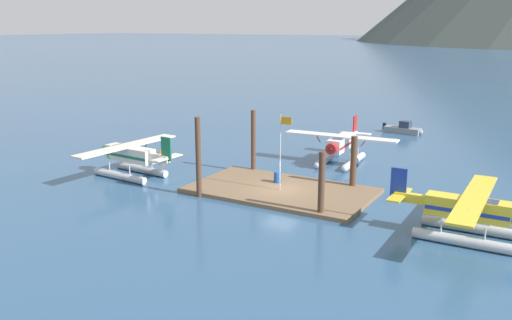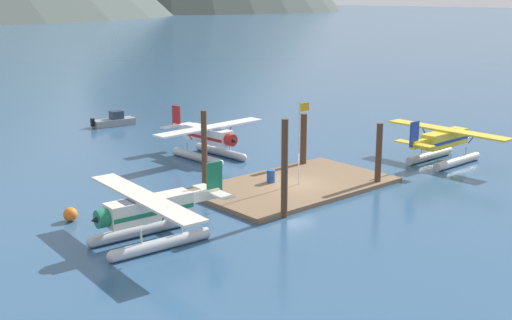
{
  "view_description": "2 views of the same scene",
  "coord_description": "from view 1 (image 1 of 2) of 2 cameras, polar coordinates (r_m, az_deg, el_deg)",
  "views": [
    {
      "loc": [
        18.23,
        -35.32,
        12.44
      ],
      "look_at": [
        -2.42,
        0.38,
        2.16
      ],
      "focal_mm": 38.16,
      "sensor_mm": 36.0,
      "label": 1
    },
    {
      "loc": [
        -30.61,
        -30.97,
        12.98
      ],
      "look_at": [
        -1.0,
        2.89,
        1.6
      ],
      "focal_mm": 46.01,
      "sensor_mm": 36.0,
      "label": 2
    }
  ],
  "objects": [
    {
      "name": "piling_far_left",
      "position": [
        46.52,
        -0.29,
        1.94
      ],
      "size": [
        0.4,
        0.4,
        5.44
      ],
      "primitive_type": "cylinder",
      "color": "#4C3323",
      "rests_on": "ground"
    },
    {
      "name": "piling_near_left",
      "position": [
        40.0,
        -6.06,
        0.26
      ],
      "size": [
        0.4,
        0.4,
        5.99
      ],
      "primitive_type": "cylinder",
      "color": "#4C3323",
      "rests_on": "ground"
    },
    {
      "name": "seaplane_cream_port_aft",
      "position": [
        46.79,
        -13.07,
        0.2
      ],
      "size": [
        7.97,
        10.47,
        3.84
      ],
      "color": "#B7BABF",
      "rests_on": "ground"
    },
    {
      "name": "piling_near_right",
      "position": [
        36.1,
        6.88,
        -2.56
      ],
      "size": [
        0.44,
        0.44,
        4.43
      ],
      "primitive_type": "cylinder",
      "color": "#4C3323",
      "rests_on": "ground"
    },
    {
      "name": "ground_plane",
      "position": [
        41.65,
        2.63,
        -3.4
      ],
      "size": [
        1200.0,
        1200.0,
        0.0
      ],
      "primitive_type": "plane",
      "color": "#2D5175"
    },
    {
      "name": "boat_grey_open_north",
      "position": [
        66.38,
        15.23,
        3.13
      ],
      "size": [
        4.89,
        1.88,
        1.5
      ],
      "color": "gray",
      "rests_on": "ground"
    },
    {
      "name": "flagpole",
      "position": [
        40.29,
        2.73,
        1.77
      ],
      "size": [
        0.95,
        0.1,
        5.79
      ],
      "color": "silver",
      "rests_on": "dock_platform"
    },
    {
      "name": "seaplane_white_bow_centre",
      "position": [
        50.39,
        8.9,
        1.38
      ],
      "size": [
        10.46,
        7.98,
        3.84
      ],
      "color": "#B7BABF",
      "rests_on": "ground"
    },
    {
      "name": "fuel_drum",
      "position": [
        43.0,
        2.27,
        -1.8
      ],
      "size": [
        0.62,
        0.62,
        0.88
      ],
      "color": "#1E4C99",
      "rests_on": "dock_platform"
    },
    {
      "name": "seaplane_yellow_stbd_aft",
      "position": [
        34.6,
        21.32,
        -5.3
      ],
      "size": [
        7.98,
        10.42,
        3.84
      ],
      "color": "#B7BABF",
      "rests_on": "ground"
    },
    {
      "name": "dock_platform",
      "position": [
        41.6,
        2.63,
        -3.2
      ],
      "size": [
        13.67,
        8.0,
        0.3
      ],
      "primitive_type": "cube",
      "color": "brown",
      "rests_on": "ground"
    },
    {
      "name": "piling_far_right",
      "position": [
        42.53,
        10.17,
        -0.31
      ],
      "size": [
        0.49,
        0.49,
        4.19
      ],
      "primitive_type": "cylinder",
      "color": "#4C3323",
      "rests_on": "ground"
    },
    {
      "name": "mooring_buoy",
      "position": [
        52.54,
        -9.84,
        0.56
      ],
      "size": [
        0.83,
        0.83,
        0.83
      ],
      "primitive_type": "sphere",
      "color": "orange",
      "rests_on": "ground"
    }
  ]
}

